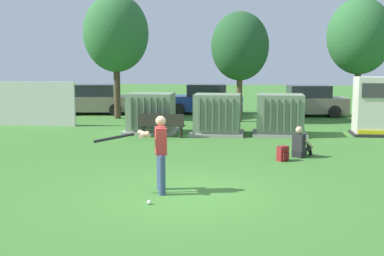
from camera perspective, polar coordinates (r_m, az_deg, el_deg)
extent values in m
plane|color=#3D752D|center=(11.23, -1.36, -7.54)|extent=(96.00, 96.00, 0.00)
cube|color=beige|center=(23.68, -18.76, 2.68)|extent=(4.80, 0.12, 2.00)
cube|color=#9E9B93|center=(20.38, -4.70, -0.37)|extent=(2.10, 1.70, 0.12)
cube|color=gray|center=(20.28, -4.73, 1.89)|extent=(1.80, 1.40, 1.50)
cube|color=#63755B|center=(19.69, -7.00, 1.68)|extent=(0.06, 0.12, 1.27)
cube|color=#63755B|center=(19.63, -6.28, 1.67)|extent=(0.06, 0.12, 1.27)
cube|color=#63755B|center=(19.57, -5.55, 1.66)|extent=(0.06, 0.12, 1.27)
cube|color=#63755B|center=(19.51, -4.82, 1.66)|extent=(0.06, 0.12, 1.27)
cube|color=#63755B|center=(19.46, -4.09, 1.65)|extent=(0.06, 0.12, 1.27)
cube|color=#63755B|center=(19.41, -3.35, 1.64)|extent=(0.06, 0.12, 1.27)
cube|color=#9E9B93|center=(19.84, 2.91, -0.58)|extent=(2.10, 1.70, 0.12)
cube|color=gray|center=(19.74, 2.93, 1.75)|extent=(1.80, 1.40, 1.50)
cube|color=#63755B|center=(19.05, 0.84, 1.53)|extent=(0.06, 0.12, 1.27)
cube|color=#63755B|center=(19.02, 1.61, 1.52)|extent=(0.06, 0.12, 1.27)
cube|color=#63755B|center=(19.00, 2.37, 1.51)|extent=(0.06, 0.12, 1.27)
cube|color=#63755B|center=(18.98, 3.14, 1.49)|extent=(0.06, 0.12, 1.27)
cube|color=#63755B|center=(18.96, 3.91, 1.48)|extent=(0.06, 0.12, 1.27)
cube|color=#63755B|center=(18.95, 4.68, 1.47)|extent=(0.06, 0.12, 1.27)
cube|color=#9E9B93|center=(20.01, 9.99, -0.62)|extent=(2.10, 1.70, 0.12)
cube|color=gray|center=(19.90, 10.04, 1.68)|extent=(1.80, 1.40, 1.50)
cube|color=#63755B|center=(19.13, 8.24, 1.47)|extent=(0.06, 0.12, 1.27)
cube|color=#63755B|center=(19.13, 9.00, 1.46)|extent=(0.06, 0.12, 1.27)
cube|color=#63755B|center=(19.14, 9.77, 1.45)|extent=(0.06, 0.12, 1.27)
cube|color=#63755B|center=(19.16, 10.53, 1.43)|extent=(0.06, 0.12, 1.27)
cube|color=#63755B|center=(19.17, 11.29, 1.42)|extent=(0.06, 0.12, 1.27)
cube|color=#63755B|center=(19.19, 12.05, 1.40)|extent=(0.06, 0.12, 1.27)
cube|color=#262626|center=(20.93, 19.97, -0.63)|extent=(1.60, 1.40, 0.10)
cube|color=beige|center=(20.80, 20.12, 2.50)|extent=(1.40, 1.20, 2.20)
cube|color=#383838|center=(20.15, 20.59, 4.05)|extent=(1.19, 0.04, 0.55)
cube|color=yellow|center=(20.31, 20.37, -0.47)|extent=(1.33, 0.04, 0.16)
cube|color=#2D2823|center=(19.20, -3.49, 0.30)|extent=(1.81, 0.45, 0.05)
cube|color=#2D2823|center=(19.00, -3.61, 0.97)|extent=(1.80, 0.09, 0.44)
cylinder|color=#2D2823|center=(19.54, -5.59, -0.29)|extent=(0.06, 0.06, 0.42)
cylinder|color=#2D2823|center=(19.22, -1.17, -0.39)|extent=(0.06, 0.06, 0.42)
cylinder|color=#2D2823|center=(19.28, -5.80, -0.41)|extent=(0.06, 0.06, 0.42)
cylinder|color=#2D2823|center=(18.95, -1.31, -0.51)|extent=(0.06, 0.06, 0.42)
cylinder|color=#384C75|center=(11.04, -3.47, -5.46)|extent=(0.16, 0.16, 0.88)
cylinder|color=#384C75|center=(11.50, -3.67, -4.91)|extent=(0.16, 0.16, 0.88)
cube|color=red|center=(11.13, -3.60, -1.47)|extent=(0.34, 0.45, 0.60)
sphere|color=tan|center=(11.06, -3.62, 0.81)|extent=(0.23, 0.23, 0.23)
cylinder|color=tan|center=(10.99, -5.52, -0.76)|extent=(0.13, 0.55, 0.09)
cylinder|color=tan|center=(11.17, -5.57, -0.62)|extent=(0.38, 0.50, 0.09)
cylinder|color=black|center=(11.08, -9.06, -1.14)|extent=(0.83, 0.29, 0.21)
sphere|color=black|center=(11.07, -6.86, -0.72)|extent=(0.08, 0.08, 0.08)
sphere|color=white|center=(10.45, -4.94, -8.50)|extent=(0.09, 0.09, 0.09)
cube|color=black|center=(15.60, 12.13, -2.94)|extent=(0.42, 0.40, 0.20)
cube|color=#262628|center=(15.53, 12.17, -1.64)|extent=(0.42, 0.39, 0.52)
sphere|color=#DBAD89|center=(15.47, 12.21, -0.21)|extent=(0.22, 0.22, 0.22)
cylinder|color=black|center=(15.81, 12.28, -2.35)|extent=(0.38, 0.44, 0.13)
cylinder|color=black|center=(16.00, 12.71, -2.23)|extent=(0.27, 0.31, 0.46)
cylinder|color=black|center=(15.71, 12.89, -2.44)|extent=(0.38, 0.44, 0.13)
cylinder|color=black|center=(15.90, 13.32, -2.31)|extent=(0.27, 0.31, 0.46)
cylinder|color=#DBAD89|center=(15.85, 11.89, -1.60)|extent=(0.32, 0.38, 0.32)
cylinder|color=#DBAD89|center=(15.61, 13.31, -1.79)|extent=(0.32, 0.38, 0.32)
cube|color=maroon|center=(14.95, 10.36, -2.89)|extent=(0.37, 0.36, 0.44)
cube|color=maroon|center=(14.87, 10.71, -3.22)|extent=(0.21, 0.20, 0.22)
cylinder|color=#4C3828|center=(25.38, -8.59, 4.05)|extent=(0.32, 0.32, 2.63)
ellipsoid|color=#2D6633|center=(25.35, -8.73, 10.71)|extent=(3.24, 3.24, 3.84)
cylinder|color=brown|center=(23.94, 5.45, 3.38)|extent=(0.27, 0.27, 2.22)
ellipsoid|color=#235128|center=(23.87, 5.53, 9.34)|extent=(2.73, 2.73, 3.24)
cylinder|color=brown|center=(25.71, 18.40, 3.66)|extent=(0.31, 0.31, 2.52)
ellipsoid|color=#2D6633|center=(25.67, 18.68, 9.96)|extent=(3.10, 3.10, 3.68)
cube|color=gray|center=(27.74, -11.23, 2.79)|extent=(4.40, 2.27, 0.80)
cube|color=#262B33|center=(27.66, -10.97, 4.28)|extent=(2.30, 1.84, 0.64)
cylinder|color=black|center=(27.21, -14.24, 2.05)|extent=(0.66, 0.31, 0.64)
cylinder|color=black|center=(28.85, -13.46, 2.40)|extent=(0.66, 0.31, 0.64)
cylinder|color=black|center=(26.72, -8.80, 2.10)|extent=(0.66, 0.31, 0.64)
cylinder|color=black|center=(28.40, -8.32, 2.45)|extent=(0.66, 0.31, 0.64)
cube|color=navy|center=(27.35, 1.41, 2.87)|extent=(4.26, 1.86, 0.80)
cube|color=#262B33|center=(27.28, 1.73, 4.37)|extent=(2.16, 1.64, 0.64)
cylinder|color=black|center=(26.64, -1.51, 2.17)|extent=(0.65, 0.24, 0.64)
cylinder|color=black|center=(28.32, -1.11, 2.51)|extent=(0.65, 0.24, 0.64)
cylinder|color=black|center=(26.47, 4.10, 2.12)|extent=(0.65, 0.24, 0.64)
cylinder|color=black|center=(28.16, 4.17, 2.46)|extent=(0.65, 0.24, 0.64)
cube|color=gray|center=(26.92, 12.89, 2.59)|extent=(4.37, 2.20, 0.80)
cube|color=#262B33|center=(26.90, 13.25, 4.11)|extent=(2.27, 1.80, 0.64)
cylinder|color=black|center=(25.86, 10.47, 1.87)|extent=(0.66, 0.30, 0.64)
cylinder|color=black|center=(27.53, 9.85, 2.24)|extent=(0.66, 0.30, 0.64)
cylinder|color=black|center=(26.45, 16.03, 1.82)|extent=(0.66, 0.30, 0.64)
cylinder|color=black|center=(28.08, 15.10, 2.19)|extent=(0.66, 0.30, 0.64)
cylinder|color=black|center=(28.04, 20.48, 1.96)|extent=(0.64, 0.23, 0.64)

